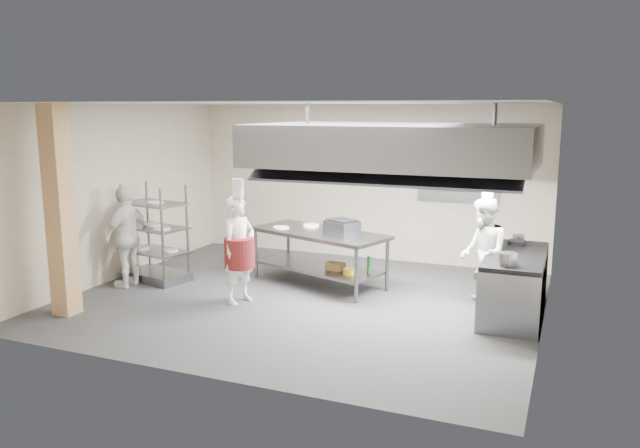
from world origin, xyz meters
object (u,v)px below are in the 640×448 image
at_px(chef_line, 483,253).
at_px(chef_head, 239,250).
at_px(griddle, 342,228).
at_px(island, 319,258).
at_px(cooking_range, 514,286).
at_px(stockpot, 508,259).
at_px(pass_rack, 155,233).
at_px(chef_plating, 127,237).

bearing_deg(chef_line, chef_head, -89.42).
bearing_deg(griddle, island, -176.42).
distance_m(cooking_range, stockpot, 0.91).
height_order(pass_rack, stockpot, pass_rack).
xyz_separation_m(island, pass_rack, (-2.69, -0.82, 0.38)).
bearing_deg(cooking_range, griddle, 175.94).
distance_m(chef_plating, stockpot, 6.03).
bearing_deg(island, chef_plating, -137.46).
distance_m(cooking_range, chef_plating, 6.16).
bearing_deg(chef_line, cooking_range, 53.55).
xyz_separation_m(pass_rack, chef_line, (5.40, 0.59, -0.00)).
bearing_deg(chef_plating, chef_line, 104.50).
bearing_deg(chef_plating, chef_head, 91.97).
relative_size(chef_line, griddle, 3.36).
height_order(cooking_range, griddle, griddle).
height_order(chef_plating, griddle, chef_plating).
distance_m(chef_plating, griddle, 3.55).
height_order(island, chef_plating, chef_plating).
bearing_deg(chef_line, chef_plating, -96.78).
xyz_separation_m(pass_rack, chef_plating, (-0.20, -0.48, 0.01)).
height_order(pass_rack, chef_plating, chef_plating).
relative_size(pass_rack, griddle, 3.37).
xyz_separation_m(island, chef_head, (-0.75, -1.36, 0.36)).
height_order(pass_rack, griddle, pass_rack).
bearing_deg(chef_plating, cooking_range, 102.16).
distance_m(chef_head, chef_plating, 2.15).
distance_m(chef_line, griddle, 2.24).
relative_size(chef_plating, stockpot, 7.11).
height_order(pass_rack, cooking_range, pass_rack).
bearing_deg(stockpot, chef_line, 115.94).
bearing_deg(stockpot, chef_head, -176.20).
distance_m(chef_head, griddle, 1.70).
height_order(griddle, stockpot, griddle).
xyz_separation_m(cooking_range, stockpot, (-0.05, -0.71, 0.56)).
bearing_deg(chef_plating, stockpot, 95.53).
xyz_separation_m(chef_plating, griddle, (3.37, 1.10, 0.19)).
distance_m(pass_rack, chef_line, 5.43).
bearing_deg(island, pass_rack, -144.69).
bearing_deg(stockpot, pass_rack, 177.21).
bearing_deg(chef_plating, island, 117.83).
distance_m(chef_line, stockpot, 0.99).
height_order(pass_rack, chef_line, pass_rack).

